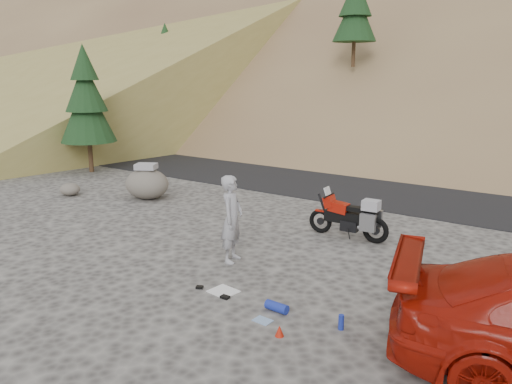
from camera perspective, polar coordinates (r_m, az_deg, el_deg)
ground at (r=10.72m, az=-1.55°, el=-7.98°), size 140.00×140.00×0.00m
road at (r=18.44m, az=15.35°, el=0.68°), size 120.00×7.00×0.05m
conifer_verge at (r=21.10m, az=-18.83°, el=9.94°), size 2.20×2.20×5.04m
motorcycle at (r=12.25m, az=10.86°, el=-2.90°), size 2.05×0.64×1.22m
man at (r=10.80m, az=-2.70°, el=-7.84°), size 0.62×0.78×1.86m
boulder at (r=16.26m, az=-12.36°, el=0.97°), size 1.75×1.59×1.13m
small_rock at (r=17.46m, az=-20.50°, el=0.30°), size 0.87×0.84×0.41m
gear_white_cloth at (r=9.36m, az=-3.74°, el=-11.26°), size 0.53×0.49×0.02m
gear_blue_mat at (r=8.61m, az=2.39°, el=-12.99°), size 0.42×0.18×0.16m
gear_bottle at (r=8.16m, az=9.70°, el=-14.46°), size 0.10×0.10×0.25m
gear_funnel at (r=7.89m, az=2.70°, el=-15.57°), size 0.18×0.18×0.18m
gear_glove_a at (r=9.10m, az=-3.56°, el=-11.90°), size 0.16×0.11×0.04m
gear_glove_b at (r=9.53m, az=-6.47°, el=-10.76°), size 0.16×0.15×0.04m
gear_blue_cloth at (r=8.35m, az=0.77°, el=-14.47°), size 0.31×0.24×0.01m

